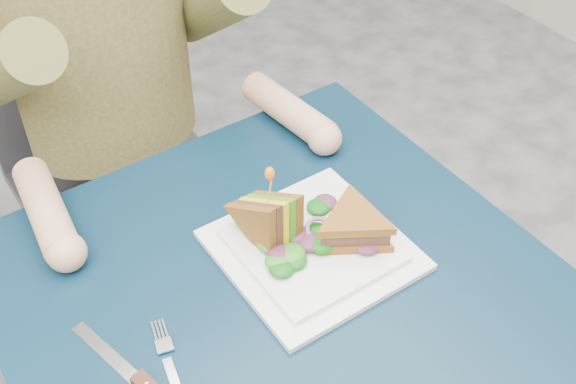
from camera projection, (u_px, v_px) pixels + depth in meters
table at (285, 325)px, 1.08m from camera, size 0.75×0.75×0.73m
chair at (104, 137)px, 1.58m from camera, size 0.42×0.40×0.93m
diner at (93, 3)px, 1.26m from camera, size 0.54×0.59×0.74m
plate at (313, 248)px, 1.07m from camera, size 0.26×0.26×0.02m
sandwich_flat at (354, 226)px, 1.05m from camera, size 0.18×0.18×0.05m
sandwich_upright at (271, 221)px, 1.05m from camera, size 0.08×0.13×0.13m
fork at (174, 377)px, 0.92m from camera, size 0.05×0.18×0.01m
toothpick at (270, 189)px, 1.01m from camera, size 0.01×0.01×0.06m
toothpick_frill at (270, 174)px, 0.99m from camera, size 0.01×0.01×0.02m
lettuce_spill at (312, 233)px, 1.06m from camera, size 0.15×0.13×0.02m
onion_ring at (319, 230)px, 1.06m from camera, size 0.04×0.04×0.02m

